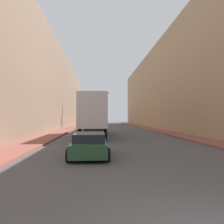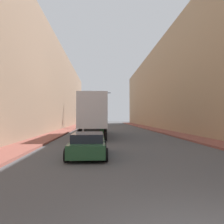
# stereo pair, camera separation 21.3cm
# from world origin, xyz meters

# --- Properties ---
(sidewalk_right) EXTENTS (2.26, 80.00, 0.15)m
(sidewalk_right) POSITION_xyz_m (6.95, 30.00, 0.07)
(sidewalk_right) COLOR brown
(sidewalk_right) RESTS_ON ground
(sidewalk_left) EXTENTS (2.26, 80.00, 0.15)m
(sidewalk_left) POSITION_xyz_m (-6.95, 30.00, 0.07)
(sidewalk_left) COLOR brown
(sidewalk_left) RESTS_ON ground
(building_right) EXTENTS (6.00, 80.00, 14.83)m
(building_right) POSITION_xyz_m (11.08, 30.00, 7.42)
(building_right) COLOR tan
(building_right) RESTS_ON ground
(building_left) EXTENTS (6.00, 80.00, 13.67)m
(building_left) POSITION_xyz_m (-11.08, 30.00, 6.83)
(building_left) COLOR #846B56
(building_left) RESTS_ON ground
(semi_truck) EXTENTS (2.59, 11.89, 4.22)m
(semi_truck) POSITION_xyz_m (-2.44, 20.77, 2.32)
(semi_truck) COLOR silver
(semi_truck) RESTS_ON ground
(sedan_car) EXTENTS (2.02, 4.37, 1.23)m
(sedan_car) POSITION_xyz_m (-2.40, 8.76, 0.60)
(sedan_car) COLOR #234C2D
(sedan_car) RESTS_ON ground
(traffic_signal_gantry) EXTENTS (5.89, 0.35, 6.75)m
(traffic_signal_gantry) POSITION_xyz_m (-4.35, 36.73, 4.63)
(traffic_signal_gantry) COLOR black
(traffic_signal_gantry) RESTS_ON ground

